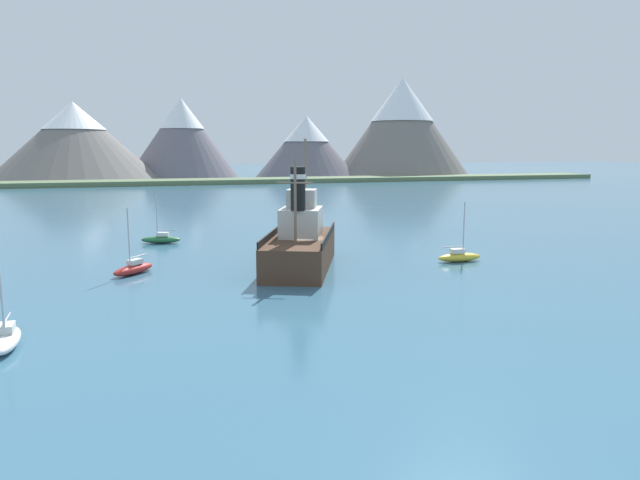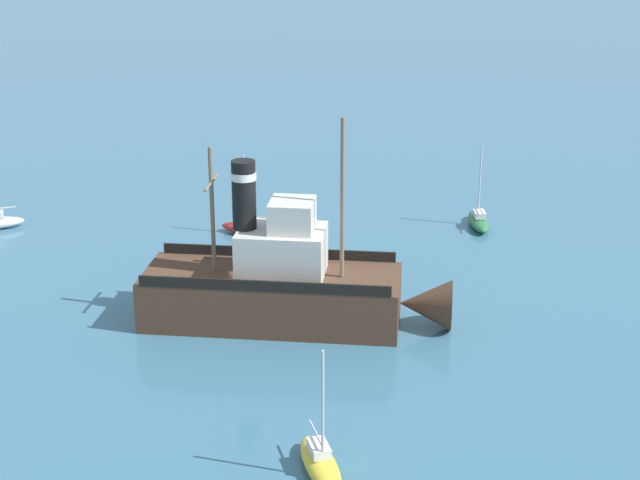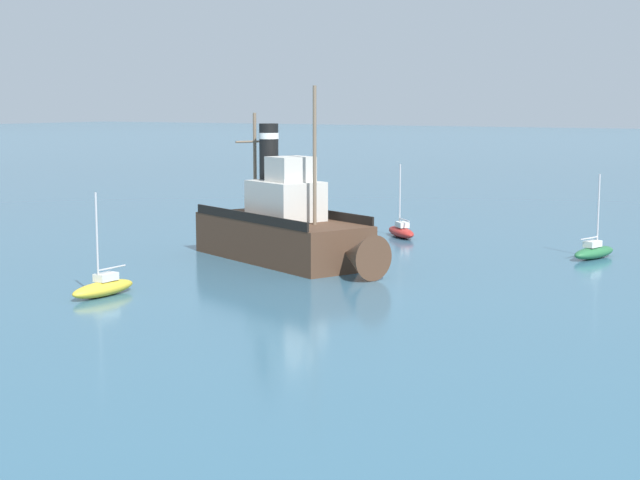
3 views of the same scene
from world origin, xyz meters
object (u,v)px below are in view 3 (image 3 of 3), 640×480
at_px(sailboat_yellow, 103,287).
at_px(sailboat_white, 266,211).
at_px(sailboat_red, 401,231).
at_px(old_tugboat, 287,230).
at_px(sailboat_green, 594,251).

bearing_deg(sailboat_yellow, sailboat_white, -158.66).
distance_m(sailboat_yellow, sailboat_red, 25.52).
distance_m(sailboat_yellow, sailboat_white, 32.92).
bearing_deg(sailboat_yellow, old_tugboat, 171.78).
bearing_deg(sailboat_white, sailboat_red, 70.26).
bearing_deg(old_tugboat, sailboat_green, 125.17).
bearing_deg(sailboat_red, sailboat_white, -109.74).
distance_m(sailboat_red, sailboat_white, 15.67).
bearing_deg(sailboat_white, old_tugboat, 37.79).
relative_size(sailboat_green, sailboat_white, 1.00).
bearing_deg(old_tugboat, sailboat_yellow, -8.22).
relative_size(sailboat_yellow, sailboat_red, 1.00).
relative_size(old_tugboat, sailboat_white, 2.98).
xyz_separation_m(old_tugboat, sailboat_white, (-17.83, -13.83, -1.40)).
height_order(old_tugboat, sailboat_yellow, old_tugboat).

